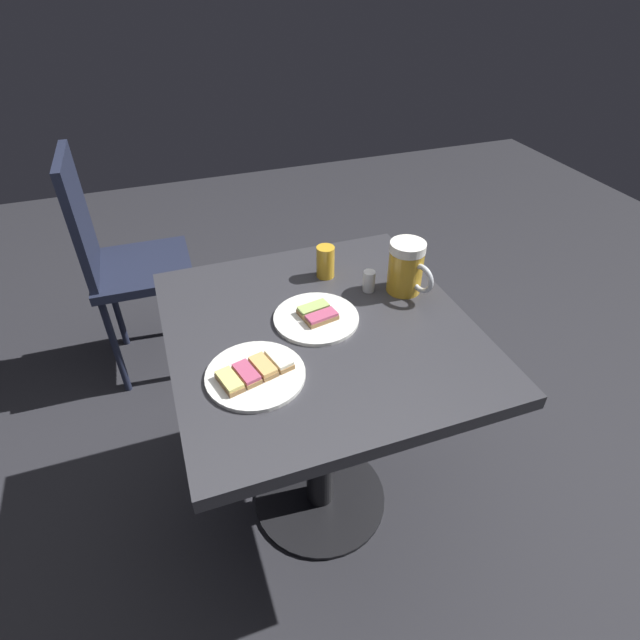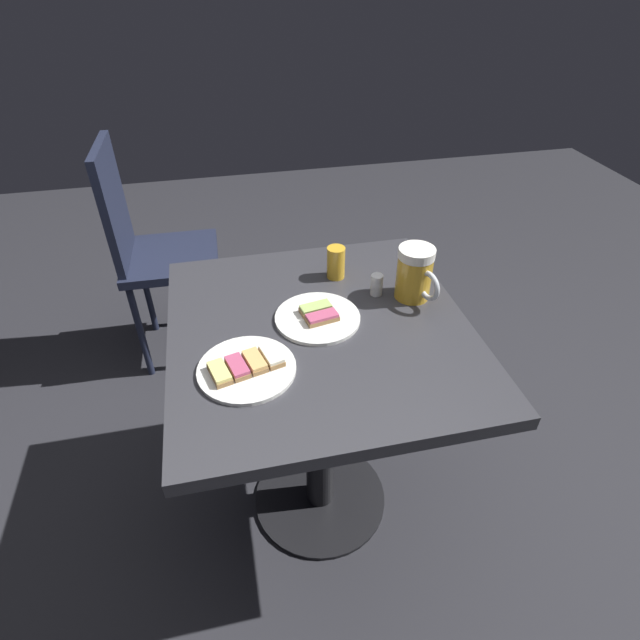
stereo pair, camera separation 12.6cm
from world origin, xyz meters
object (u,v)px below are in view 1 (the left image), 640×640
plate_near (255,373)px  beer_mug (407,268)px  cafe_chair (119,256)px  plate_far (317,317)px  beer_glass_small (325,262)px  salt_shaker (369,281)px

plate_near → beer_mug: beer_mug is taller
cafe_chair → beer_mug: bearing=43.5°
plate_near → beer_mug: bearing=-67.3°
plate_far → cafe_chair: bearing=29.3°
plate_far → cafe_chair: cafe_chair is taller
beer_mug → beer_glass_small: beer_mug is taller
plate_near → salt_shaker: bearing=-58.5°
plate_near → plate_far: (0.15, -0.20, -0.00)m
beer_mug → beer_glass_small: 0.23m
beer_mug → beer_glass_small: size_ratio=1.57×
plate_near → salt_shaker: (0.23, -0.38, 0.02)m
beer_mug → cafe_chair: cafe_chair is taller
plate_near → plate_far: bearing=-52.7°
plate_near → beer_glass_small: (0.34, -0.29, 0.04)m
plate_far → beer_glass_small: beer_glass_small is taller
plate_near → salt_shaker: salt_shaker is taller
plate_far → salt_shaker: bearing=-66.1°
salt_shaker → plate_near: bearing=121.5°
beer_glass_small → salt_shaker: bearing=-141.6°
plate_near → beer_mug: (0.20, -0.47, 0.06)m
plate_far → beer_mug: size_ratio=1.49×
plate_far → cafe_chair: 1.05m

